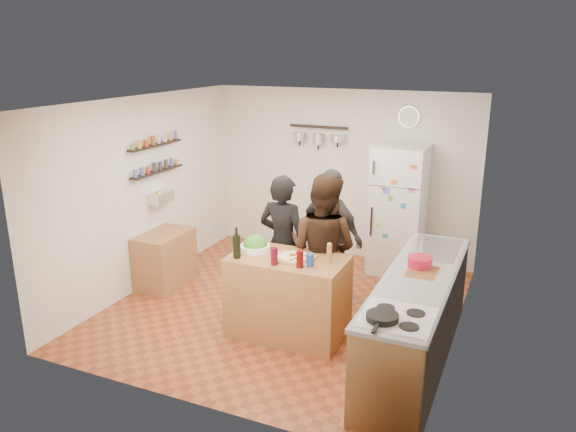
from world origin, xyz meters
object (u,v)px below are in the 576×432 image
at_px(wall_clock, 409,117).
at_px(salad_bowl, 255,248).
at_px(fridge, 398,210).
at_px(pepper_mill, 329,255).
at_px(side_table, 165,259).
at_px(prep_island, 288,296).
at_px(person_back, 330,236).
at_px(wine_bottle, 237,247).
at_px(person_center, 323,249).
at_px(person_left, 283,244).
at_px(salt_canister, 310,260).
at_px(red_bowl, 420,262).
at_px(skillet, 382,317).
at_px(counter_run, 416,319).

bearing_deg(wall_clock, salad_bowl, -112.19).
relative_size(salad_bowl, fridge, 0.18).
distance_m(pepper_mill, side_table, 2.62).
height_order(prep_island, side_table, prep_island).
xyz_separation_m(pepper_mill, wall_clock, (0.20, 2.62, 1.15)).
bearing_deg(person_back, pepper_mill, 131.55).
xyz_separation_m(wine_bottle, person_center, (0.71, 0.72, -0.16)).
bearing_deg(person_left, person_center, 176.11).
distance_m(wine_bottle, salt_canister, 0.81).
distance_m(person_back, red_bowl, 1.48).
bearing_deg(prep_island, fridge, 74.52).
bearing_deg(pepper_mill, salt_canister, -131.42).
relative_size(salad_bowl, pepper_mill, 1.92).
height_order(salad_bowl, person_center, person_center).
bearing_deg(wall_clock, fridge, -90.00).
bearing_deg(person_back, wine_bottle, 87.64).
xyz_separation_m(person_left, person_center, (0.53, -0.07, 0.03)).
xyz_separation_m(pepper_mill, skillet, (0.85, -1.06, -0.05)).
relative_size(salad_bowl, skillet, 1.22).
xyz_separation_m(salt_canister, skillet, (1.00, -0.89, -0.03)).
distance_m(person_center, side_table, 2.31).
bearing_deg(pepper_mill, counter_run, -0.90).
distance_m(salad_bowl, salt_canister, 0.74).
height_order(fridge, wall_clock, wall_clock).
distance_m(skillet, side_table, 3.74).
bearing_deg(counter_run, red_bowl, 101.02).
relative_size(salad_bowl, person_left, 0.20).
xyz_separation_m(wine_bottle, counter_run, (1.90, 0.26, -0.59)).
height_order(prep_island, wine_bottle, wine_bottle).
distance_m(person_center, wall_clock, 2.55).
xyz_separation_m(person_center, red_bowl, (1.13, -0.21, 0.10)).
xyz_separation_m(person_back, side_table, (-2.14, -0.50, -0.47)).
bearing_deg(side_table, person_back, 13.04).
bearing_deg(person_back, prep_island, 107.26).
distance_m(salad_bowl, counter_run, 1.88).
height_order(person_back, red_bowl, person_back).
xyz_separation_m(pepper_mill, counter_run, (0.95, -0.01, -0.55)).
bearing_deg(person_center, wine_bottle, 53.58).
bearing_deg(pepper_mill, wall_clock, 85.70).
distance_m(salt_canister, skillet, 1.34).
relative_size(salad_bowl, counter_run, 0.13).
relative_size(person_left, skillet, 6.17).
bearing_deg(red_bowl, wine_bottle, -164.50).
relative_size(salt_canister, person_back, 0.08).
xyz_separation_m(counter_run, fridge, (-0.75, 2.30, 0.45)).
height_order(salad_bowl, counter_run, salad_bowl).
xyz_separation_m(salad_bowl, skillet, (1.72, -1.06, 0.00)).
bearing_deg(wall_clock, pepper_mill, -94.30).
relative_size(person_left, wall_clock, 5.59).
distance_m(person_center, red_bowl, 1.16).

